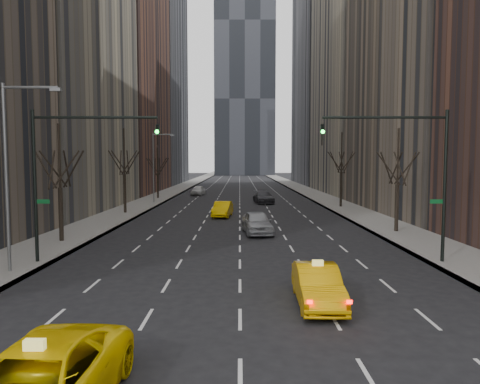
{
  "coord_description": "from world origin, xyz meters",
  "views": [
    {
      "loc": [
        -0.01,
        -10.46,
        5.45
      ],
      "look_at": [
        0.01,
        16.97,
        3.5
      ],
      "focal_mm": 32.0,
      "sensor_mm": 36.0,
      "label": 1
    }
  ],
  "objects": [
    {
      "name": "sidewalk_left",
      "position": [
        -12.25,
        70.0,
        0.07
      ],
      "size": [
        4.5,
        320.0,
        0.15
      ],
      "primitive_type": "cube",
      "color": "slate",
      "rests_on": "ground"
    },
    {
      "name": "tower_far",
      "position": [
        2.0,
        170.0,
        60.0
      ],
      "size": [
        24.0,
        24.0,
        120.0
      ],
      "primitive_type": "cube",
      "color": "black",
      "rests_on": "ground"
    },
    {
      "name": "tree_lw_b",
      "position": [
        -12.0,
        18.0,
        3.72
      ],
      "size": [
        3.36,
        3.5,
        7.82
      ],
      "color": "black",
      "rests_on": "ground"
    },
    {
      "name": "taxi_sedan",
      "position": [
        2.97,
        5.58,
        0.74
      ],
      "size": [
        1.67,
        4.55,
        1.49
      ],
      "primitive_type": "imported",
      "rotation": [
        0.0,
        0.0,
        -0.02
      ],
      "color": "#DC9B04",
      "rests_on": "ground"
    },
    {
      "name": "bld_right_far",
      "position": [
        21.5,
        64.0,
        25.0
      ],
      "size": [
        14.0,
        28.0,
        50.0
      ],
      "primitive_type": "cube",
      "color": "tan",
      "rests_on": "ground"
    },
    {
      "name": "traffic_mast_right",
      "position": [
        9.11,
        12.0,
        5.49
      ],
      "size": [
        6.69,
        0.39,
        8.0
      ],
      "color": "black",
      "rests_on": "ground"
    },
    {
      "name": "tree_rw_c",
      "position": [
        12.0,
        40.0,
        4.04
      ],
      "size": [
        3.36,
        3.5,
        8.74
      ],
      "color": "black",
      "rests_on": "ground"
    },
    {
      "name": "silver_sedan_ahead",
      "position": [
        1.31,
        21.74,
        0.85
      ],
      "size": [
        2.55,
        5.17,
        1.7
      ],
      "primitive_type": "imported",
      "rotation": [
        0.0,
        0.0,
        0.11
      ],
      "color": "#989BA0",
      "rests_on": "ground"
    },
    {
      "name": "tree_rw_b",
      "position": [
        12.0,
        22.0,
        3.72
      ],
      "size": [
        3.36,
        3.5,
        7.82
      ],
      "color": "black",
      "rests_on": "ground"
    },
    {
      "name": "ground",
      "position": [
        0.0,
        0.0,
        0.0
      ],
      "size": [
        400.0,
        400.0,
        0.0
      ],
      "primitive_type": "plane",
      "color": "black",
      "rests_on": "ground"
    },
    {
      "name": "sidewalk_right",
      "position": [
        12.25,
        70.0,
        0.07
      ],
      "size": [
        4.5,
        320.0,
        0.15
      ],
      "primitive_type": "cube",
      "color": "slate",
      "rests_on": "ground"
    },
    {
      "name": "streetlight_far",
      "position": [
        -10.84,
        45.0,
        5.62
      ],
      "size": [
        2.83,
        0.22,
        9.0
      ],
      "color": "slate",
      "rests_on": "ground"
    },
    {
      "name": "traffic_mast_left",
      "position": [
        -9.11,
        12.0,
        5.49
      ],
      "size": [
        6.69,
        0.39,
        8.0
      ],
      "color": "black",
      "rests_on": "ground"
    },
    {
      "name": "tree_lw_d",
      "position": [
        -12.0,
        52.0,
        3.56
      ],
      "size": [
        3.36,
        3.5,
        7.36
      ],
      "color": "black",
      "rests_on": "ground"
    },
    {
      "name": "far_suv_grey",
      "position": [
        3.12,
        45.5,
        0.79
      ],
      "size": [
        2.82,
        5.65,
        1.58
      ],
      "primitive_type": "imported",
      "rotation": [
        0.0,
        0.0,
        0.12
      ],
      "color": "#2D2C31",
      "rests_on": "ground"
    },
    {
      "name": "bld_right_deep",
      "position": [
        21.5,
        95.0,
        29.0
      ],
      "size": [
        14.0,
        30.0,
        58.0
      ],
      "primitive_type": "cube",
      "color": "#5E5E62",
      "rests_on": "ground"
    },
    {
      "name": "tree_lw_c",
      "position": [
        -12.0,
        34.0,
        4.04
      ],
      "size": [
        3.36,
        3.5,
        8.74
      ],
      "color": "black",
      "rests_on": "ground"
    },
    {
      "name": "far_taxi",
      "position": [
        -1.71,
        31.69,
        0.75
      ],
      "size": [
        2.08,
        4.71,
        1.51
      ],
      "primitive_type": "imported",
      "rotation": [
        0.0,
        0.0,
        -0.11
      ],
      "color": "#FFC605",
      "rests_on": "ground"
    },
    {
      "name": "bld_left_deep",
      "position": [
        -21.5,
        96.0,
        30.0
      ],
      "size": [
        14.0,
        30.0,
        60.0
      ],
      "primitive_type": "cube",
      "color": "#5E5E62",
      "rests_on": "ground"
    },
    {
      "name": "far_car_white",
      "position": [
        -6.76,
        58.71,
        0.79
      ],
      "size": [
        2.37,
        4.81,
        1.58
      ],
      "primitive_type": "imported",
      "rotation": [
        0.0,
        0.0,
        -0.11
      ],
      "color": "silver",
      "rests_on": "ground"
    },
    {
      "name": "streetlight_near",
      "position": [
        -10.84,
        10.0,
        5.62
      ],
      "size": [
        2.83,
        0.22,
        9.0
      ],
      "color": "slate",
      "rests_on": "ground"
    },
    {
      "name": "bld_left_far",
      "position": [
        -21.5,
        66.0,
        22.0
      ],
      "size": [
        14.0,
        28.0,
        44.0
      ],
      "primitive_type": "cube",
      "color": "brown",
      "rests_on": "ground"
    }
  ]
}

